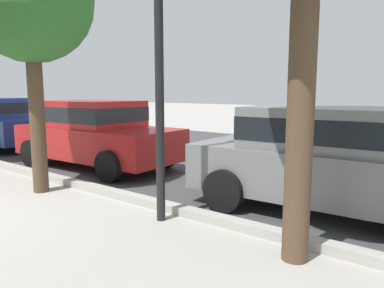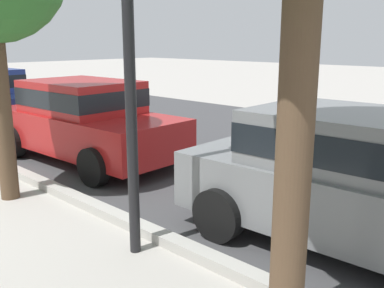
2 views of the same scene
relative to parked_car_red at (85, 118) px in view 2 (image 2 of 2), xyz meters
The scene contains 5 objects.
street_surface 3.38m from the parked_car_red, 77.17° to the left, with size 60.00×9.00×0.01m, color #424244.
curb_stone 1.76m from the parked_car_red, 62.56° to the right, with size 60.00×0.20×0.12m, color #B2AFA8.
parked_car_red is the anchor object (origin of this frame).
parked_car_grey 5.40m from the parked_car_red, ahead, with size 4.17×2.06×1.56m.
lamp_post 4.42m from the parked_car_red, 25.61° to the right, with size 0.32×0.32×3.90m.
Camera 2 is at (6.53, -0.27, 2.31)m, focal length 40.94 mm.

